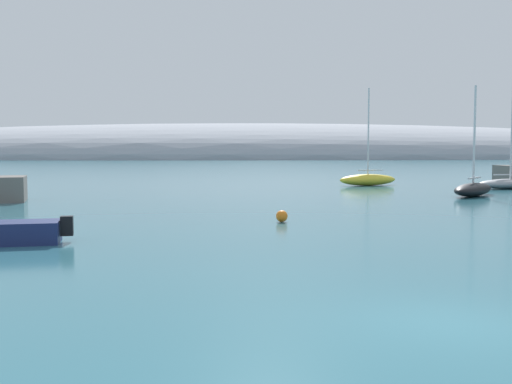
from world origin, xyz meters
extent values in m
plane|color=#2D6675|center=(0.00, 0.00, 0.00)|extent=(600.00, 600.00, 0.00)
ellipsoid|color=#999EA8|center=(11.08, 208.63, 0.00)|extent=(369.53, 88.13, 24.61)
ellipsoid|color=gray|center=(20.06, 38.37, 0.43)|extent=(6.09, 2.90, 0.85)
cylinder|color=silver|center=(20.06, 38.37, 5.52)|extent=(0.17, 0.17, 9.34)
cube|color=silver|center=(19.80, 38.33, 1.20)|extent=(2.62, 0.47, 0.10)
ellipsoid|color=black|center=(13.67, 30.98, 0.47)|extent=(5.32, 5.82, 0.93)
cylinder|color=silver|center=(13.67, 30.98, 4.38)|extent=(0.15, 0.15, 6.89)
cube|color=silver|center=(13.85, 31.19, 1.28)|extent=(1.83, 2.14, 0.10)
ellipsoid|color=yellow|center=(9.24, 43.70, 0.52)|extent=(5.94, 3.28, 1.04)
cylinder|color=silver|center=(9.24, 43.70, 4.95)|extent=(0.14, 0.14, 7.81)
cube|color=silver|center=(9.49, 43.77, 1.39)|extent=(2.48, 0.82, 0.10)
cube|color=black|center=(-9.99, 11.01, 0.59)|extent=(0.49, 0.42, 0.71)
sphere|color=orange|center=(-1.58, 16.51, 0.27)|extent=(0.54, 0.54, 0.54)
camera|label=1|loc=(-4.57, -11.33, 3.38)|focal=42.90mm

